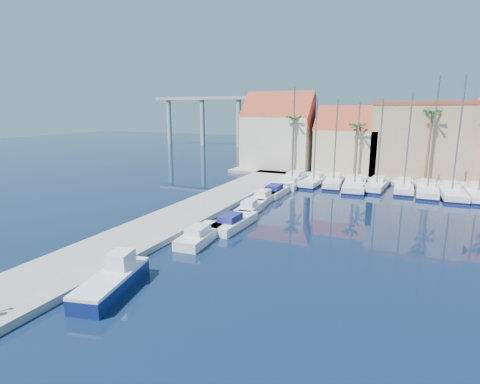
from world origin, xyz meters
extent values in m
plane|color=black|center=(0.00, 0.00, 0.00)|extent=(260.00, 260.00, 0.00)
cube|color=gray|center=(-9.00, 13.50, 0.25)|extent=(6.00, 77.00, 0.50)
cube|color=gray|center=(10.00, 48.00, 0.25)|extent=(54.00, 16.00, 0.50)
cylinder|color=black|center=(-6.78, 0.15, 0.72)|extent=(0.18, 0.18, 0.44)
cube|color=navy|center=(-4.27, -2.02, 0.46)|extent=(3.31, 6.38, 0.91)
cube|color=white|center=(-4.27, -2.02, 1.01)|extent=(3.31, 6.38, 0.20)
cube|color=white|center=(-4.53, -0.83, 1.57)|extent=(1.64, 1.87, 1.12)
cube|color=white|center=(-3.98, 8.26, 0.40)|extent=(2.48, 6.42, 0.80)
cube|color=white|center=(-3.93, 7.64, 1.10)|extent=(1.57, 2.30, 0.60)
cube|color=white|center=(-3.01, 12.65, 0.40)|extent=(2.35, 6.70, 0.80)
cube|color=navy|center=(-3.03, 11.99, 1.10)|extent=(1.56, 2.37, 0.60)
cube|color=white|center=(-3.59, 18.30, 0.40)|extent=(2.21, 5.80, 0.80)
cube|color=white|center=(-3.55, 17.73, 1.10)|extent=(1.41, 2.08, 0.60)
cube|color=white|center=(-3.99, 23.63, 0.40)|extent=(2.07, 6.27, 0.80)
cube|color=white|center=(-4.00, 23.01, 1.10)|extent=(1.42, 2.20, 0.60)
cube|color=white|center=(-3.85, 27.47, 0.40)|extent=(2.32, 7.07, 0.80)
cube|color=navy|center=(-3.85, 26.76, 1.10)|extent=(1.60, 2.48, 0.60)
cube|color=white|center=(-3.35, 32.87, 0.40)|extent=(2.40, 6.43, 0.80)
cube|color=white|center=(-3.31, 32.24, 1.10)|extent=(1.55, 2.29, 0.60)
cube|color=white|center=(-3.62, 37.82, 0.40)|extent=(2.50, 7.27, 0.80)
cube|color=white|center=(-3.64, 37.10, 1.10)|extent=(1.68, 2.57, 0.60)
cube|color=white|center=(-3.94, 35.48, 0.50)|extent=(2.98, 10.53, 1.00)
cube|color=#0C1140|center=(-3.94, 35.48, 0.18)|extent=(3.04, 10.60, 0.28)
cube|color=white|center=(-3.91, 36.53, 1.30)|extent=(1.98, 3.19, 0.60)
cylinder|color=slate|center=(-3.95, 34.96, 7.48)|extent=(0.20, 0.20, 12.96)
cube|color=white|center=(-0.80, 35.96, 0.50)|extent=(2.88, 8.86, 1.00)
cube|color=#0C1140|center=(-0.80, 35.96, 0.18)|extent=(2.95, 8.92, 0.28)
cube|color=white|center=(-0.74, 36.83, 1.30)|extent=(1.77, 2.72, 0.60)
cylinder|color=slate|center=(-0.83, 35.52, 6.54)|extent=(0.20, 0.20, 11.08)
cube|color=white|center=(1.91, 36.37, 0.50)|extent=(3.05, 8.99, 1.00)
cube|color=#0C1140|center=(1.91, 36.37, 0.18)|extent=(3.11, 9.05, 0.28)
cube|color=white|center=(1.83, 37.25, 1.30)|extent=(1.83, 2.78, 0.60)
cylinder|color=slate|center=(1.94, 35.93, 6.60)|extent=(0.20, 0.20, 11.20)
cube|color=white|center=(4.96, 35.67, 0.50)|extent=(3.62, 10.89, 1.00)
cube|color=#0C1140|center=(4.96, 35.67, 0.18)|extent=(3.69, 10.96, 0.28)
cube|color=white|center=(4.87, 36.74, 1.30)|extent=(2.20, 3.36, 0.60)
cylinder|color=slate|center=(5.00, 35.14, 6.39)|extent=(0.20, 0.20, 10.78)
cube|color=white|center=(7.86, 36.48, 0.50)|extent=(3.04, 8.98, 1.00)
cube|color=#0C1140|center=(7.86, 36.48, 0.18)|extent=(3.11, 9.05, 0.28)
cube|color=white|center=(7.93, 37.36, 1.30)|extent=(1.83, 2.77, 0.60)
cylinder|color=slate|center=(7.82, 36.04, 6.64)|extent=(0.20, 0.20, 11.27)
cube|color=white|center=(11.27, 36.68, 0.50)|extent=(2.43, 8.94, 1.00)
cube|color=#0C1140|center=(11.27, 36.68, 0.18)|extent=(2.50, 9.00, 0.28)
cube|color=white|center=(11.26, 37.57, 1.30)|extent=(1.66, 2.70, 0.60)
cylinder|color=slate|center=(11.27, 36.23, 6.96)|extent=(0.20, 0.20, 11.91)
cube|color=white|center=(14.11, 35.97, 0.50)|extent=(2.70, 9.77, 1.00)
cube|color=#0C1140|center=(14.11, 35.97, 0.18)|extent=(2.76, 9.83, 0.28)
cube|color=white|center=(14.13, 36.95, 1.30)|extent=(1.82, 2.95, 0.60)
cylinder|color=slate|center=(14.10, 35.49, 7.94)|extent=(0.20, 0.20, 13.88)
cube|color=white|center=(16.86, 35.81, 0.50)|extent=(3.10, 10.37, 1.00)
cube|color=#0C1140|center=(16.86, 35.81, 0.18)|extent=(3.16, 10.44, 0.28)
cube|color=white|center=(16.81, 36.84, 1.30)|extent=(2.00, 3.16, 0.60)
cylinder|color=slate|center=(16.88, 35.30, 7.96)|extent=(0.20, 0.20, 13.92)
cube|color=white|center=(19.80, 36.28, 0.50)|extent=(3.03, 10.65, 1.00)
cube|color=#0C1140|center=(19.80, 36.28, 0.18)|extent=(3.09, 10.71, 0.28)
cube|color=white|center=(19.77, 37.33, 1.30)|extent=(2.01, 3.22, 0.60)
cube|color=beige|center=(-10.00, 47.00, 5.00)|extent=(12.00, 9.00, 9.00)
cube|color=maroon|center=(-10.00, 47.00, 9.50)|extent=(12.30, 9.00, 9.00)
cube|color=#C8B78D|center=(2.00, 47.00, 4.00)|extent=(10.00, 8.00, 7.00)
cube|color=maroon|center=(2.00, 47.00, 7.50)|extent=(10.30, 8.00, 8.00)
cube|color=#9F8461|center=(13.00, 48.00, 6.00)|extent=(14.00, 10.00, 11.00)
cube|color=maroon|center=(13.00, 48.00, 11.75)|extent=(14.20, 10.20, 0.50)
cylinder|color=brown|center=(-6.00, 42.00, 5.00)|extent=(0.36, 0.36, 9.00)
sphere|color=#225A19|center=(-6.00, 42.00, 9.35)|extent=(2.60, 2.60, 2.60)
cylinder|color=brown|center=(4.00, 42.00, 4.50)|extent=(0.36, 0.36, 8.00)
sphere|color=#225A19|center=(4.00, 42.00, 8.35)|extent=(2.60, 2.60, 2.60)
cylinder|color=brown|center=(14.00, 42.00, 5.50)|extent=(0.36, 0.36, 10.00)
sphere|color=#225A19|center=(14.00, 42.00, 10.35)|extent=(2.60, 2.60, 2.60)
cube|color=#9E9E99|center=(-38.00, 82.00, 14.00)|extent=(48.00, 2.20, 0.90)
cylinder|color=#9E9E99|center=(-58.00, 82.00, 7.00)|extent=(1.40, 1.40, 14.00)
cylinder|color=#9E9E99|center=(-46.00, 82.00, 7.00)|extent=(1.40, 1.40, 14.00)
cylinder|color=#9E9E99|center=(-34.00, 82.00, 7.00)|extent=(1.40, 1.40, 14.00)
cylinder|color=#9E9E99|center=(-22.00, 82.00, 7.00)|extent=(1.40, 1.40, 14.00)
camera|label=1|loc=(11.39, -17.85, 10.87)|focal=28.00mm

